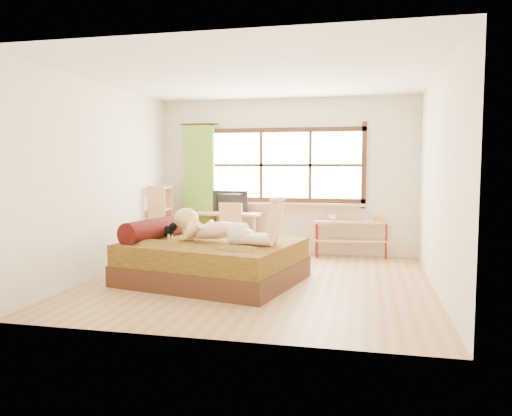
% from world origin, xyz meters
% --- Properties ---
extents(floor, '(4.50, 4.50, 0.00)m').
position_xyz_m(floor, '(0.00, 0.00, 0.00)').
color(floor, '#9E754C').
rests_on(floor, ground).
extents(ceiling, '(4.50, 4.50, 0.00)m').
position_xyz_m(ceiling, '(0.00, 0.00, 2.70)').
color(ceiling, white).
rests_on(ceiling, wall_back).
extents(wall_back, '(4.50, 0.00, 4.50)m').
position_xyz_m(wall_back, '(0.00, 2.25, 1.35)').
color(wall_back, silver).
rests_on(wall_back, floor).
extents(wall_front, '(4.50, 0.00, 4.50)m').
position_xyz_m(wall_front, '(0.00, -2.25, 1.35)').
color(wall_front, silver).
rests_on(wall_front, floor).
extents(wall_left, '(0.00, 4.50, 4.50)m').
position_xyz_m(wall_left, '(-2.25, 0.00, 1.35)').
color(wall_left, silver).
rests_on(wall_left, floor).
extents(wall_right, '(0.00, 4.50, 4.50)m').
position_xyz_m(wall_right, '(2.25, 0.00, 1.35)').
color(wall_right, silver).
rests_on(wall_right, floor).
extents(window, '(2.80, 0.16, 1.46)m').
position_xyz_m(window, '(0.00, 2.22, 1.51)').
color(window, '#FFEDBF').
rests_on(window, wall_back).
extents(curtain, '(0.55, 0.10, 2.20)m').
position_xyz_m(curtain, '(-1.55, 2.13, 1.15)').
color(curtain, '#549629').
rests_on(curtain, wall_back).
extents(bed, '(2.48, 2.15, 0.82)m').
position_xyz_m(bed, '(-0.65, -0.09, 0.29)').
color(bed, black).
rests_on(bed, floor).
extents(woman, '(1.57, 0.75, 0.65)m').
position_xyz_m(woman, '(-0.45, -0.16, 0.87)').
color(woman, beige).
rests_on(woman, bed).
extents(kitten, '(0.34, 0.20, 0.26)m').
position_xyz_m(kitten, '(-1.32, -0.01, 0.67)').
color(kitten, black).
rests_on(kitten, bed).
extents(desk, '(1.21, 0.62, 0.73)m').
position_xyz_m(desk, '(-0.96, 1.95, 0.63)').
color(desk, tan).
rests_on(desk, floor).
extents(monitor, '(0.65, 0.13, 0.37)m').
position_xyz_m(monitor, '(-0.96, 2.00, 0.92)').
color(monitor, black).
rests_on(monitor, desk).
extents(chair, '(0.44, 0.44, 0.92)m').
position_xyz_m(chair, '(-0.86, 1.58, 0.51)').
color(chair, tan).
rests_on(chair, floor).
extents(pipe_shelf, '(1.27, 0.50, 0.70)m').
position_xyz_m(pipe_shelf, '(1.16, 2.07, 0.46)').
color(pipe_shelf, tan).
rests_on(pipe_shelf, floor).
extents(cup, '(0.15, 0.15, 0.10)m').
position_xyz_m(cup, '(0.84, 2.07, 0.67)').
color(cup, gray).
rests_on(cup, pipe_shelf).
extents(book, '(0.20, 0.25, 0.02)m').
position_xyz_m(book, '(1.34, 2.07, 0.63)').
color(book, gray).
rests_on(book, pipe_shelf).
extents(bookshelf, '(0.36, 0.55, 1.20)m').
position_xyz_m(bookshelf, '(-2.08, 1.61, 0.61)').
color(bookshelf, tan).
rests_on(bookshelf, floor).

